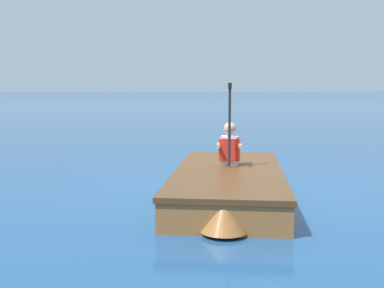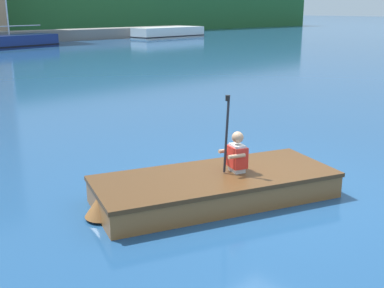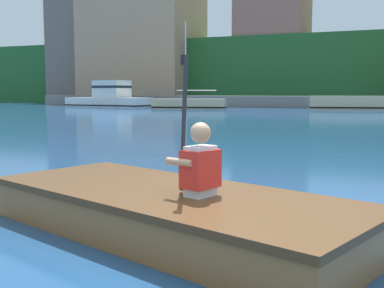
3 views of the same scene
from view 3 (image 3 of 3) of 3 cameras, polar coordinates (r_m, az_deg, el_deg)
ground_plane at (r=3.63m, az=7.04°, el=-13.47°), size 300.00×300.00×0.00m
shoreline_ridge at (r=54.72m, az=21.67°, el=7.90°), size 120.00×20.00×6.52m
waterfront_warehouse_left at (r=58.47m, az=-10.94°, el=10.67°), size 7.41×11.03×11.76m
waterfront_office_block_center at (r=52.72m, az=-5.81°, el=12.03°), size 11.64×9.09×13.18m
waterfront_apartment_right at (r=49.66m, az=9.57°, el=11.78°), size 6.89×6.76×12.22m
marina_dock at (r=37.41m, az=21.10°, el=4.61°), size 57.56×2.40×0.90m
moored_boat_dock_west_inner at (r=34.73m, az=-0.33°, el=4.78°), size 5.49×2.67×6.18m
moored_boat_dock_center_near at (r=34.60m, az=17.85°, el=4.62°), size 5.12×2.42×0.95m
moored_boat_dock_east_inner at (r=40.33m, az=-9.74°, el=5.42°), size 7.60×3.42×2.15m
rowboat_foreground at (r=4.22m, az=-3.19°, el=-7.55°), size 3.75×2.45×0.38m
person_paddler at (r=3.88m, az=0.89°, el=-2.27°), size 0.41×0.42×1.14m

